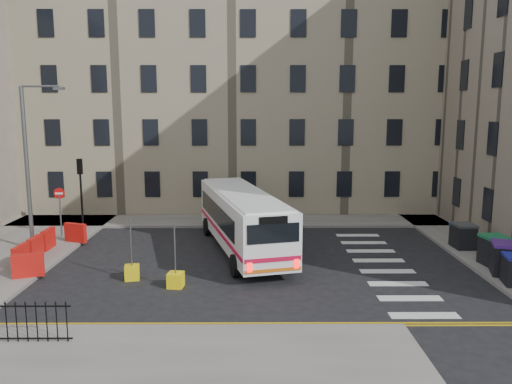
{
  "coord_description": "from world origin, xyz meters",
  "views": [
    {
      "loc": [
        -1.9,
        -22.3,
        7.03
      ],
      "look_at": [
        -1.79,
        2.18,
        3.0
      ],
      "focal_mm": 35.0,
      "sensor_mm": 36.0,
      "label": 1
    }
  ],
  "objects_px": {
    "bus": "(242,218)",
    "wheelie_bin_c": "(495,250)",
    "bollard_chevron": "(132,272)",
    "wheelie_bin_b": "(505,258)",
    "wheelie_bin_e": "(462,235)",
    "wheelie_bin_d": "(464,236)",
    "streetlamp": "(27,166)",
    "bollard_yellow": "(176,280)"
  },
  "relations": [
    {
      "from": "wheelie_bin_c",
      "to": "wheelie_bin_e",
      "type": "bearing_deg",
      "value": 84.74
    },
    {
      "from": "bollard_yellow",
      "to": "bollard_chevron",
      "type": "bearing_deg",
      "value": 154.35
    },
    {
      "from": "streetlamp",
      "to": "bus",
      "type": "bearing_deg",
      "value": 0.75
    },
    {
      "from": "bus",
      "to": "wheelie_bin_d",
      "type": "relative_size",
      "value": 8.89
    },
    {
      "from": "streetlamp",
      "to": "wheelie_bin_e",
      "type": "height_order",
      "value": "streetlamp"
    },
    {
      "from": "bus",
      "to": "bollard_chevron",
      "type": "xyz_separation_m",
      "value": [
        -4.53,
        -4.33,
        -1.4
      ]
    },
    {
      "from": "bollard_chevron",
      "to": "bus",
      "type": "bearing_deg",
      "value": 43.67
    },
    {
      "from": "bollard_chevron",
      "to": "wheelie_bin_e",
      "type": "bearing_deg",
      "value": 15.99
    },
    {
      "from": "streetlamp",
      "to": "bus",
      "type": "height_order",
      "value": "streetlamp"
    },
    {
      "from": "wheelie_bin_c",
      "to": "wheelie_bin_d",
      "type": "bearing_deg",
      "value": 86.02
    },
    {
      "from": "wheelie_bin_d",
      "to": "wheelie_bin_e",
      "type": "bearing_deg",
      "value": 80.17
    },
    {
      "from": "wheelie_bin_d",
      "to": "bollard_chevron",
      "type": "height_order",
      "value": "wheelie_bin_d"
    },
    {
      "from": "wheelie_bin_b",
      "to": "wheelie_bin_e",
      "type": "height_order",
      "value": "wheelie_bin_b"
    },
    {
      "from": "streetlamp",
      "to": "bollard_chevron",
      "type": "xyz_separation_m",
      "value": [
        5.99,
        -4.19,
        -4.04
      ]
    },
    {
      "from": "wheelie_bin_b",
      "to": "wheelie_bin_c",
      "type": "relative_size",
      "value": 1.12
    },
    {
      "from": "bollard_chevron",
      "to": "wheelie_bin_d",
      "type": "bearing_deg",
      "value": 15.05
    },
    {
      "from": "bus",
      "to": "wheelie_bin_d",
      "type": "height_order",
      "value": "bus"
    },
    {
      "from": "wheelie_bin_b",
      "to": "wheelie_bin_d",
      "type": "distance_m",
      "value": 4.07
    },
    {
      "from": "bollard_yellow",
      "to": "wheelie_bin_b",
      "type": "bearing_deg",
      "value": 4.54
    },
    {
      "from": "streetlamp",
      "to": "wheelie_bin_b",
      "type": "relative_size",
      "value": 5.34
    },
    {
      "from": "wheelie_bin_d",
      "to": "bollard_chevron",
      "type": "distance_m",
      "value": 16.25
    },
    {
      "from": "streetlamp",
      "to": "wheelie_bin_e",
      "type": "xyz_separation_m",
      "value": [
        21.72,
        0.32,
        -3.6
      ]
    },
    {
      "from": "streetlamp",
      "to": "bollard_yellow",
      "type": "relative_size",
      "value": 13.57
    },
    {
      "from": "wheelie_bin_e",
      "to": "bollard_chevron",
      "type": "relative_size",
      "value": 2.02
    },
    {
      "from": "streetlamp",
      "to": "wheelie_bin_e",
      "type": "relative_size",
      "value": 6.73
    },
    {
      "from": "bollard_yellow",
      "to": "bollard_chevron",
      "type": "xyz_separation_m",
      "value": [
        -1.97,
        0.95,
        0.0
      ]
    },
    {
      "from": "bus",
      "to": "bollard_yellow",
      "type": "relative_size",
      "value": 18.44
    },
    {
      "from": "bus",
      "to": "bollard_yellow",
      "type": "xyz_separation_m",
      "value": [
        -2.56,
        -5.28,
        -1.4
      ]
    },
    {
      "from": "bollard_chevron",
      "to": "wheelie_bin_b",
      "type": "bearing_deg",
      "value": 0.53
    },
    {
      "from": "wheelie_bin_e",
      "to": "bollard_chevron",
      "type": "distance_m",
      "value": 16.37
    },
    {
      "from": "wheelie_bin_e",
      "to": "streetlamp",
      "type": "bearing_deg",
      "value": 169.33
    },
    {
      "from": "bus",
      "to": "wheelie_bin_c",
      "type": "height_order",
      "value": "bus"
    },
    {
      "from": "wheelie_bin_c",
      "to": "bollard_chevron",
      "type": "height_order",
      "value": "wheelie_bin_c"
    },
    {
      "from": "wheelie_bin_c",
      "to": "bollard_yellow",
      "type": "xyz_separation_m",
      "value": [
        -13.93,
        -2.37,
        -0.53
      ]
    },
    {
      "from": "streetlamp",
      "to": "wheelie_bin_d",
      "type": "relative_size",
      "value": 6.54
    },
    {
      "from": "bollard_yellow",
      "to": "bus",
      "type": "bearing_deg",
      "value": 64.13
    },
    {
      "from": "bus",
      "to": "wheelie_bin_c",
      "type": "xyz_separation_m",
      "value": [
        11.38,
        -2.91,
        -0.87
      ]
    },
    {
      "from": "wheelie_bin_c",
      "to": "wheelie_bin_d",
      "type": "distance_m",
      "value": 2.81
    },
    {
      "from": "bollard_chevron",
      "to": "bollard_yellow",
      "type": "bearing_deg",
      "value": -25.65
    },
    {
      "from": "bus",
      "to": "bollard_chevron",
      "type": "relative_size",
      "value": 18.44
    },
    {
      "from": "streetlamp",
      "to": "wheelie_bin_c",
      "type": "xyz_separation_m",
      "value": [
        21.9,
        -2.77,
        -3.51
      ]
    },
    {
      "from": "wheelie_bin_e",
      "to": "bollard_chevron",
      "type": "bearing_deg",
      "value": -175.51
    }
  ]
}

